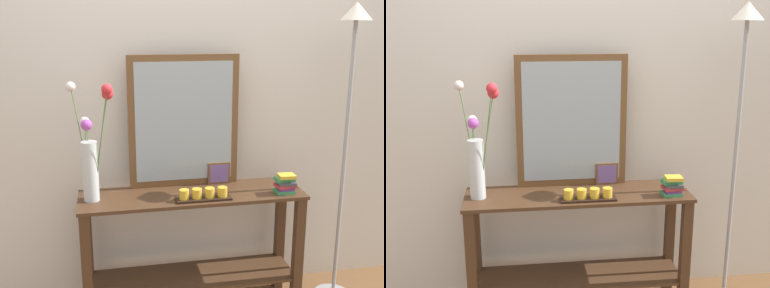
{
  "view_description": "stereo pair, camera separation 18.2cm",
  "coord_description": "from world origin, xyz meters",
  "views": [
    {
      "loc": [
        -0.5,
        -2.57,
        1.77
      ],
      "look_at": [
        0.0,
        0.0,
        1.08
      ],
      "focal_mm": 44.38,
      "sensor_mm": 36.0,
      "label": 1
    },
    {
      "loc": [
        -0.32,
        -2.6,
        1.77
      ],
      "look_at": [
        0.0,
        0.0,
        1.08
      ],
      "focal_mm": 44.38,
      "sensor_mm": 36.0,
      "label": 2
    }
  ],
  "objects": [
    {
      "name": "console_table",
      "position": [
        0.0,
        0.0,
        0.48
      ],
      "size": [
        1.32,
        0.37,
        0.78
      ],
      "color": "#472D1C",
      "rests_on": "ground"
    },
    {
      "name": "floor_lamp",
      "position": [
        0.94,
        -0.03,
        1.26
      ],
      "size": [
        0.24,
        0.24,
        1.86
      ],
      "color": "#9E9EA3",
      "rests_on": "ground"
    },
    {
      "name": "book_stack",
      "position": [
        0.54,
        -0.1,
        0.83
      ],
      "size": [
        0.12,
        0.1,
        0.12
      ],
      "color": "#388E56",
      "rests_on": "console_table"
    },
    {
      "name": "candle_tray",
      "position": [
        0.04,
        -0.11,
        0.81
      ],
      "size": [
        0.32,
        0.09,
        0.07
      ],
      "color": "black",
      "rests_on": "console_table"
    },
    {
      "name": "picture_frame_small",
      "position": [
        0.2,
        0.13,
        0.84
      ],
      "size": [
        0.14,
        0.01,
        0.14
      ],
      "color": "brown",
      "rests_on": "console_table"
    },
    {
      "name": "tall_vase_left",
      "position": [
        -0.57,
        0.01,
        1.05
      ],
      "size": [
        0.26,
        0.28,
        0.67
      ],
      "color": "silver",
      "rests_on": "console_table"
    },
    {
      "name": "wall_back",
      "position": [
        0.0,
        0.31,
        1.35
      ],
      "size": [
        6.4,
        0.08,
        2.7
      ],
      "primitive_type": "cube",
      "color": "silver",
      "rests_on": "ground"
    },
    {
      "name": "mirror_leaning",
      "position": [
        -0.02,
        0.16,
        1.17
      ],
      "size": [
        0.66,
        0.03,
        0.8
      ],
      "color": "brown",
      "rests_on": "console_table"
    }
  ]
}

